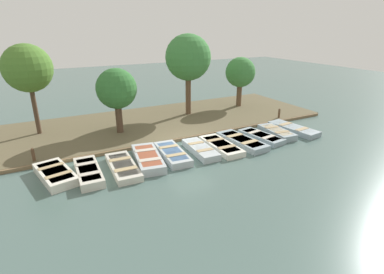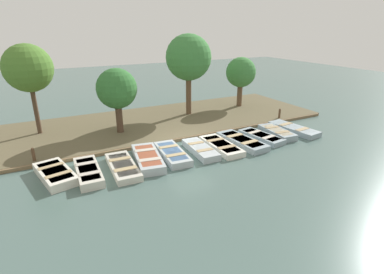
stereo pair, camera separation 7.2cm
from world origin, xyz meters
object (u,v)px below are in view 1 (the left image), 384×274
(rowboat_2, at_px, (123,167))
(rowboat_6, at_px, (221,146))
(mooring_post_near, at_px, (34,156))
(park_tree_far_left, at_px, (28,69))
(rowboat_0, at_px, (55,174))
(rowboat_1, at_px, (88,172))
(rowboat_7, at_px, (242,141))
(park_tree_center, at_px, (188,58))
(park_tree_left, at_px, (117,89))
(rowboat_3, at_px, (148,158))
(rowboat_10, at_px, (293,129))
(park_tree_right, at_px, (240,73))
(mooring_post_far, at_px, (279,114))
(rowboat_9, at_px, (277,132))
(rowboat_4, at_px, (172,154))
(rowboat_8, at_px, (261,137))
(rowboat_5, at_px, (200,149))

(rowboat_2, height_order, rowboat_6, rowboat_6)
(mooring_post_near, relative_size, park_tree_far_left, 0.16)
(rowboat_0, bearing_deg, rowboat_1, 58.03)
(rowboat_7, xyz_separation_m, park_tree_far_left, (-7.16, -10.70, 4.10))
(rowboat_0, relative_size, mooring_post_near, 3.44)
(park_tree_far_left, bearing_deg, park_tree_center, 87.89)
(rowboat_7, xyz_separation_m, park_tree_left, (-4.99, -6.04, 2.80))
(rowboat_3, height_order, rowboat_10, rowboat_3)
(rowboat_6, xyz_separation_m, rowboat_10, (-0.29, 5.96, 0.01))
(rowboat_2, xyz_separation_m, park_tree_right, (-7.10, 12.08, 2.82))
(mooring_post_far, relative_size, park_tree_far_left, 0.16)
(rowboat_0, height_order, rowboat_9, rowboat_0)
(rowboat_0, distance_m, park_tree_left, 6.77)
(rowboat_3, xyz_separation_m, rowboat_4, (-0.01, 1.39, -0.03))
(mooring_post_far, bearing_deg, rowboat_3, -77.69)
(rowboat_8, bearing_deg, rowboat_10, 84.47)
(rowboat_1, xyz_separation_m, rowboat_10, (-0.25, 13.34, -0.03))
(rowboat_9, xyz_separation_m, mooring_post_near, (-2.44, -14.04, 0.25))
(park_tree_right, bearing_deg, mooring_post_near, -74.69)
(rowboat_1, height_order, park_tree_left, park_tree_left)
(rowboat_1, xyz_separation_m, rowboat_8, (-0.09, 10.45, -0.04))
(rowboat_8, distance_m, park_tree_far_left, 14.73)
(rowboat_6, bearing_deg, rowboat_9, 93.74)
(park_tree_center, bearing_deg, park_tree_left, -73.18)
(mooring_post_far, bearing_deg, mooring_post_near, -90.00)
(rowboat_3, bearing_deg, rowboat_4, 99.53)
(rowboat_2, height_order, rowboat_8, rowboat_2)
(rowboat_4, height_order, rowboat_9, rowboat_9)
(rowboat_2, relative_size, rowboat_3, 0.93)
(rowboat_0, distance_m, mooring_post_far, 15.78)
(rowboat_3, height_order, rowboat_8, rowboat_3)
(rowboat_7, height_order, mooring_post_near, mooring_post_near)
(rowboat_7, xyz_separation_m, mooring_post_near, (-2.64, -11.11, 0.27))
(park_tree_center, bearing_deg, rowboat_10, 35.39)
(rowboat_7, distance_m, mooring_post_far, 5.97)
(rowboat_6, height_order, rowboat_10, rowboat_10)
(park_tree_right, bearing_deg, rowboat_5, -47.66)
(rowboat_0, bearing_deg, park_tree_center, 108.94)
(rowboat_7, relative_size, park_tree_far_left, 0.62)
(rowboat_5, bearing_deg, mooring_post_far, 110.41)
(mooring_post_near, bearing_deg, rowboat_4, 69.82)
(rowboat_5, distance_m, mooring_post_far, 8.60)
(rowboat_8, bearing_deg, rowboat_9, 85.21)
(rowboat_10, bearing_deg, mooring_post_near, -106.08)
(rowboat_9, relative_size, park_tree_far_left, 0.49)
(rowboat_2, height_order, rowboat_9, rowboat_9)
(rowboat_1, relative_size, rowboat_5, 1.03)
(rowboat_5, bearing_deg, park_tree_far_left, -129.52)
(rowboat_0, bearing_deg, park_tree_far_left, 170.78)
(rowboat_4, height_order, rowboat_7, rowboat_4)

